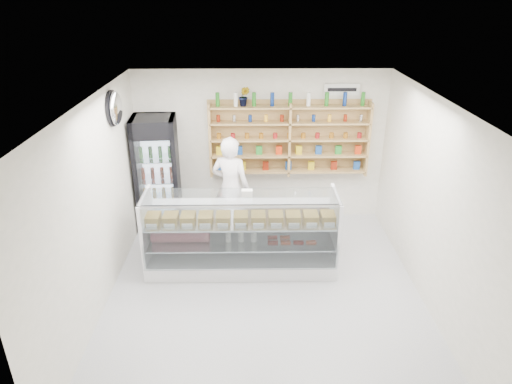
{
  "coord_description": "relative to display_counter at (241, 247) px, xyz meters",
  "views": [
    {
      "loc": [
        -0.21,
        -5.43,
        4.09
      ],
      "look_at": [
        -0.11,
        0.9,
        1.22
      ],
      "focal_mm": 32.0,
      "sensor_mm": 36.0,
      "label": 1
    }
  ],
  "objects": [
    {
      "name": "wall_shelving",
      "position": [
        0.85,
        1.62,
        1.24
      ],
      "size": [
        2.84,
        0.28,
        1.33
      ],
      "color": "tan",
      "rests_on": "back_wall"
    },
    {
      "name": "potted_plant",
      "position": [
        0.05,
        1.62,
        2.01
      ],
      "size": [
        0.22,
        0.2,
        0.34
      ],
      "primitive_type": "imported",
      "rotation": [
        0.0,
        0.0,
        -0.26
      ],
      "color": "#1E6626",
      "rests_on": "wall_shelving"
    },
    {
      "name": "security_mirror",
      "position": [
        -1.82,
        0.48,
        2.1
      ],
      "size": [
        0.15,
        0.5,
        0.5
      ],
      "primitive_type": "ellipsoid",
      "color": "silver",
      "rests_on": "left_wall"
    },
    {
      "name": "shop_worker",
      "position": [
        -0.19,
        1.05,
        0.56
      ],
      "size": [
        0.76,
        0.61,
        1.83
      ],
      "primitive_type": "imported",
      "rotation": [
        0.0,
        0.0,
        2.85
      ],
      "color": "white",
      "rests_on": "floor"
    },
    {
      "name": "display_counter",
      "position": [
        0.0,
        0.0,
        0.0
      ],
      "size": [
        2.92,
        0.87,
        1.27
      ],
      "color": "white",
      "rests_on": "floor"
    },
    {
      "name": "room",
      "position": [
        0.35,
        -0.72,
        1.05
      ],
      "size": [
        5.0,
        5.0,
        5.0
      ],
      "color": "#BCBDC2",
      "rests_on": "ground"
    },
    {
      "name": "drinks_cooler",
      "position": [
        -1.5,
        1.42,
        0.68
      ],
      "size": [
        0.8,
        0.78,
        2.06
      ],
      "rotation": [
        0.0,
        0.0,
        0.08
      ],
      "color": "black",
      "rests_on": "floor"
    },
    {
      "name": "wall_sign",
      "position": [
        1.75,
        1.75,
        2.1
      ],
      "size": [
        0.62,
        0.03,
        0.2
      ],
      "primitive_type": "cube",
      "color": "white",
      "rests_on": "back_wall"
    }
  ]
}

